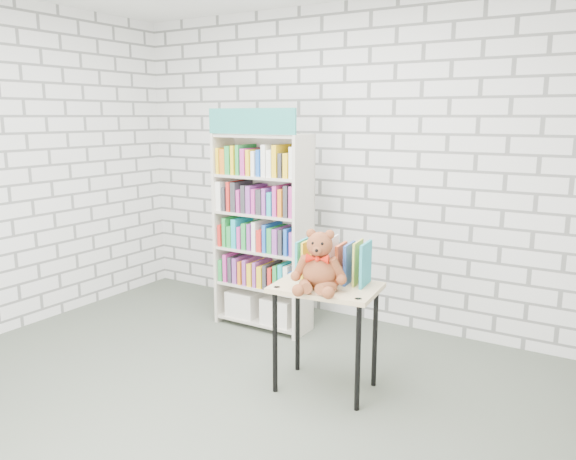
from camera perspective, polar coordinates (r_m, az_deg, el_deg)
The scene contains 6 objects.
ground at distance 3.87m, azimuth -8.57°, elevation -16.96°, with size 4.50×4.50×0.00m, color #4A5144.
room_shell at distance 3.40m, azimuth -9.48°, elevation 10.50°, with size 4.52×4.02×2.81m.
bookshelf at distance 4.85m, azimuth -2.55°, elevation -0.04°, with size 0.85×0.33×1.90m.
display_table at distance 3.77m, azimuth 3.89°, elevation -7.13°, with size 0.73×0.55×0.74m.
table_books at distance 3.79m, azimuth 4.55°, elevation -3.13°, with size 0.50×0.26×0.28m.
teddy_bear at distance 3.60m, azimuth 3.15°, elevation -3.68°, with size 0.36×0.35×0.39m.
Camera 1 is at (2.23, -2.57, 1.83)m, focal length 35.00 mm.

